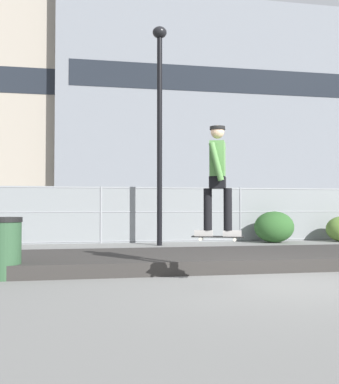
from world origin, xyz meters
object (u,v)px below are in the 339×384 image
skater (218,173)px  street_lamp (160,109)px  trash_bin (4,248)px  parked_car_mid (221,215)px  parked_car_near (81,216)px  shrub_center (274,227)px  skateboard (218,237)px

skater → street_lamp: (0.28, 7.15, 2.51)m
trash_bin → parked_car_mid: bearing=55.6°
street_lamp → trash_bin: bearing=-121.5°
street_lamp → parked_car_near: size_ratio=1.51×
skater → shrub_center: skater is taller
parked_car_mid → shrub_center: bearing=-79.3°
skateboard → trash_bin: trash_bin is taller
shrub_center → trash_bin: 9.83m
skateboard → street_lamp: bearing=87.7°
parked_car_near → trash_bin: size_ratio=4.37×
street_lamp → parked_car_mid: bearing=51.7°
shrub_center → skateboard: bearing=-119.2°
skateboard → shrub_center: bearing=60.8°
parked_car_near → parked_car_mid: size_ratio=1.01×
street_lamp → shrub_center: bearing=5.7°
parked_car_near → street_lamp: bearing=-58.3°
skater → trash_bin: 3.76m
skater → parked_car_mid: 11.81m
street_lamp → parked_car_mid: (3.23, 4.09, -3.40)m
street_lamp → parked_car_mid: street_lamp is taller
parked_car_near → trash_bin: bearing=-97.1°
skater → street_lamp: 7.58m
parked_car_near → parked_car_mid: bearing=2.2°
skateboard → trash_bin: 3.57m
shrub_center → street_lamp: bearing=-174.3°
street_lamp → skater: bearing=-92.3°
parked_car_mid → shrub_center: size_ratio=3.34×
skateboard → parked_car_mid: size_ratio=0.18×
street_lamp → parked_car_mid: size_ratio=1.52×
skateboard → trash_bin: (-3.34, 1.24, -0.22)m
parked_car_mid → trash_bin: 12.12m
skateboard → shrub_center: 8.64m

